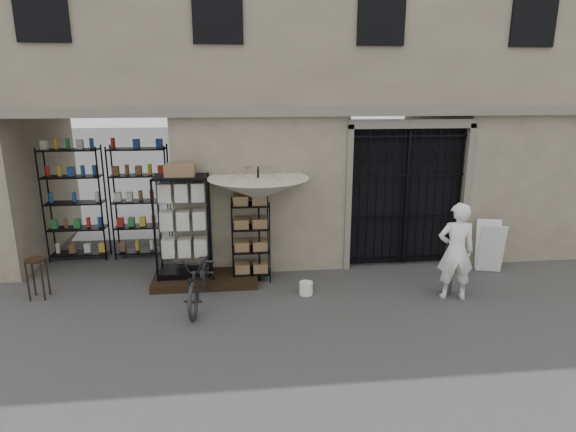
{
  "coord_description": "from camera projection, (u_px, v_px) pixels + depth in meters",
  "views": [
    {
      "loc": [
        -1.76,
        -7.3,
        3.7
      ],
      "look_at": [
        -0.8,
        1.4,
        1.35
      ],
      "focal_mm": 30.0,
      "sensor_mm": 36.0,
      "label": 1
    }
  ],
  "objects": [
    {
      "name": "ground",
      "position": [
        344.0,
        313.0,
        8.16
      ],
      "size": [
        80.0,
        80.0,
        0.0
      ],
      "primitive_type": "plane",
      "color": "black",
      "rests_on": "ground"
    },
    {
      "name": "white_bucket",
      "position": [
        306.0,
        288.0,
        8.86
      ],
      "size": [
        0.29,
        0.29,
        0.24
      ],
      "primitive_type": "cylinder",
      "rotation": [
        0.0,
        0.0,
        0.19
      ],
      "color": "white",
      "rests_on": "ground"
    },
    {
      "name": "wooden_stool",
      "position": [
        38.0,
        277.0,
        8.63
      ],
      "size": [
        0.43,
        0.43,
        0.76
      ],
      "rotation": [
        0.0,
        0.0,
        -0.22
      ],
      "color": "black",
      "rests_on": "ground"
    },
    {
      "name": "main_building",
      "position": [
        311.0,
        50.0,
        10.83
      ],
      "size": [
        14.0,
        4.0,
        9.0
      ],
      "primitive_type": "cube",
      "color": "gray",
      "rests_on": "ground"
    },
    {
      "name": "display_cabinet",
      "position": [
        184.0,
        231.0,
        9.2
      ],
      "size": [
        1.11,
        0.85,
        2.12
      ],
      "rotation": [
        0.0,
        0.0,
        0.28
      ],
      "color": "black",
      "rests_on": "step_platform"
    },
    {
      "name": "shop_shelving",
      "position": [
        108.0,
        203.0,
        10.51
      ],
      "size": [
        2.7,
        0.5,
        2.5
      ],
      "primitive_type": "cube",
      "color": "black",
      "rests_on": "ground"
    },
    {
      "name": "wire_rack",
      "position": [
        251.0,
        241.0,
        9.4
      ],
      "size": [
        0.83,
        0.7,
        1.62
      ],
      "rotation": [
        0.0,
        0.0,
        -0.3
      ],
      "color": "black",
      "rests_on": "ground"
    },
    {
      "name": "steel_bollard",
      "position": [
        448.0,
        270.0,
        8.78
      ],
      "size": [
        0.19,
        0.19,
        0.92
      ],
      "primitive_type": "cylinder",
      "rotation": [
        0.0,
        0.0,
        -0.17
      ],
      "color": "#4D4E51",
      "rests_on": "ground"
    },
    {
      "name": "market_umbrella",
      "position": [
        258.0,
        183.0,
        9.02
      ],
      "size": [
        1.71,
        1.75,
        2.73
      ],
      "rotation": [
        0.0,
        0.0,
        -0.03
      ],
      "color": "black",
      "rests_on": "ground"
    },
    {
      "name": "shopkeeper",
      "position": [
        451.0,
        297.0,
        8.75
      ],
      "size": [
        0.88,
        1.85,
        0.43
      ],
      "primitive_type": "imported",
      "rotation": [
        0.0,
        0.0,
        3.01
      ],
      "color": "white",
      "rests_on": "ground"
    },
    {
      "name": "iron_gate",
      "position": [
        403.0,
        195.0,
        10.14
      ],
      "size": [
        2.5,
        0.21,
        3.0
      ],
      "color": "black",
      "rests_on": "ground"
    },
    {
      "name": "easel_sign",
      "position": [
        490.0,
        247.0,
        9.88
      ],
      "size": [
        0.63,
        0.68,
        1.03
      ],
      "rotation": [
        0.0,
        0.0,
        -0.29
      ],
      "color": "silver",
      "rests_on": "ground"
    },
    {
      "name": "shop_recess",
      "position": [
        104.0,
        197.0,
        9.98
      ],
      "size": [
        3.0,
        1.7,
        3.0
      ],
      "primitive_type": "cube",
      "color": "black",
      "rests_on": "ground"
    },
    {
      "name": "bicycle",
      "position": [
        202.0,
        303.0,
        8.52
      ],
      "size": [
        0.77,
        1.07,
        1.9
      ],
      "primitive_type": "imported",
      "rotation": [
        0.0,
        0.0,
        -0.11
      ],
      "color": "black",
      "rests_on": "ground"
    },
    {
      "name": "step_platform",
      "position": [
        206.0,
        279.0,
        9.37
      ],
      "size": [
        2.0,
        0.9,
        0.15
      ],
      "primitive_type": "cube",
      "color": "black",
      "rests_on": "ground"
    }
  ]
}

